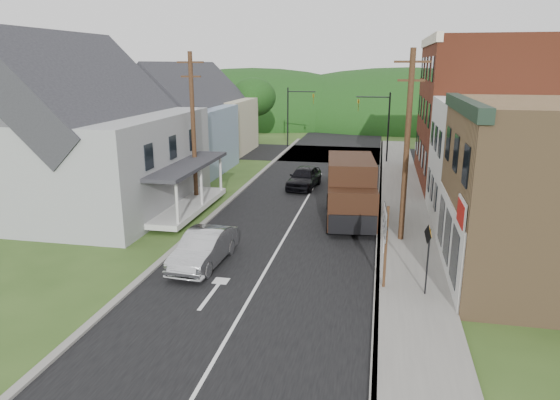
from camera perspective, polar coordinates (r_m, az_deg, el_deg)
The scene contains 24 objects.
ground at distance 22.05m, azimuth -0.92°, elevation -6.85°, with size 120.00×120.00×0.00m, color #2D4719.
road at distance 31.38m, azimuth 2.98°, elevation -0.06°, with size 9.00×90.00×0.02m, color black.
cross_road at distance 47.87m, azimuth 6.03°, elevation 5.24°, with size 60.00×9.00×0.02m, color black.
sidewalk_right at distance 29.17m, azimuth 13.93°, elevation -1.55°, with size 2.80×55.00×0.15m, color slate.
curb_right at distance 29.13m, azimuth 11.28°, elevation -1.42°, with size 0.20×55.00×0.15m, color slate.
curb_left at distance 30.51m, azimuth -6.25°, elevation -0.47°, with size 0.30×55.00×0.12m, color slate.
storefront_white at distance 28.75m, azimuth 25.20°, elevation 3.71°, with size 8.00×7.00×6.50m, color silver.
storefront_red at distance 37.72m, azimuth 22.24°, elevation 9.17°, with size 8.00×12.00×10.00m, color maroon.
house_gray at distance 30.95m, azimuth -20.81°, elevation 6.75°, with size 10.20×12.24×8.35m.
house_blue at distance 40.28m, azimuth -11.23°, elevation 8.45°, with size 7.14×8.16×7.28m.
house_cream at distance 48.83m, azimuth -7.72°, elevation 9.76°, with size 7.14×8.16×7.28m.
utility_pole_right at distance 23.75m, azimuth 14.29°, elevation 5.98°, with size 1.60×0.26×9.00m.
utility_pole_left at distance 30.21m, azimuth -9.89°, elevation 8.14°, with size 1.60×0.26×9.00m.
traffic_signal_right at distance 43.68m, azimuth 11.40°, elevation 9.04°, with size 2.87×0.20×6.00m.
traffic_signal_left at distance 51.38m, azimuth 1.68°, elevation 10.24°, with size 2.87×0.20×6.00m.
tree_left_b at distance 38.59m, azimuth -22.58°, elevation 9.07°, with size 4.80×4.80×6.94m.
tree_left_c at distance 46.35m, azimuth -19.30°, elevation 11.55°, with size 5.80×5.80×8.41m.
tree_left_d at distance 53.75m, azimuth -3.08°, elevation 11.65°, with size 4.80×4.80×6.94m.
forested_ridge at distance 75.53m, azimuth 8.13°, elevation 8.86°, with size 90.00×30.00×16.00m, color black.
silver_sedan at distance 21.49m, azimuth -8.70°, elevation -5.52°, with size 1.57×4.49×1.48m, color #B1B2B6.
dark_sedan at distance 34.38m, azimuth 2.77°, elevation 2.58°, with size 1.76×4.37×1.49m, color black.
delivery_van at distance 27.09m, azimuth 8.07°, elevation 1.07°, with size 3.06×6.29×3.39m.
route_sign_cluster at distance 18.84m, azimuth 11.94°, elevation -3.97°, with size 0.20×1.81×3.17m.
warning_sign at distance 18.75m, azimuth 16.53°, elevation -5.53°, with size 0.21×0.71×2.66m.
Camera 1 is at (4.39, -19.94, 8.33)m, focal length 32.00 mm.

